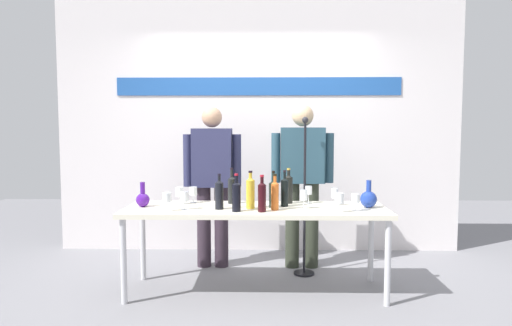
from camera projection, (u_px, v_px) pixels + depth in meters
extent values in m
plane|color=gray|center=(256.00, 292.00, 4.05)|extent=(10.00, 10.00, 0.00)
cube|color=silver|center=(258.00, 120.00, 5.33)|extent=(4.57, 0.10, 3.00)
cube|color=#2254A1|center=(258.00, 86.00, 5.25)|extent=(3.20, 0.01, 0.20)
cube|color=silver|center=(256.00, 210.00, 3.99)|extent=(2.23, 0.69, 0.04)
cylinder|color=silver|center=(124.00, 261.00, 3.75)|extent=(0.05, 0.05, 0.70)
cylinder|color=silver|center=(388.00, 263.00, 3.70)|extent=(0.05, 0.05, 0.70)
cylinder|color=silver|center=(143.00, 243.00, 4.34)|extent=(0.05, 0.05, 0.70)
cylinder|color=silver|center=(371.00, 244.00, 4.29)|extent=(0.05, 0.05, 0.70)
sphere|color=#4C198D|center=(143.00, 200.00, 4.01)|extent=(0.12, 0.12, 0.12)
cylinder|color=#4C198D|center=(143.00, 188.00, 4.01)|extent=(0.04, 0.04, 0.11)
sphere|color=#203A96|center=(369.00, 199.00, 3.97)|extent=(0.14, 0.14, 0.14)
cylinder|color=#203A96|center=(369.00, 186.00, 3.96)|extent=(0.04, 0.04, 0.10)
cylinder|color=#30252F|center=(204.00, 226.00, 4.75)|extent=(0.14, 0.14, 0.82)
cylinder|color=#30252F|center=(221.00, 227.00, 4.74)|extent=(0.14, 0.14, 0.82)
cube|color=#2B2C4F|center=(212.00, 158.00, 4.69)|extent=(0.39, 0.22, 0.58)
cylinder|color=#2B2C4F|center=(188.00, 160.00, 4.70)|extent=(0.09, 0.09, 0.53)
cylinder|color=#2B2C4F|center=(237.00, 160.00, 4.69)|extent=(0.09, 0.09, 0.53)
sphere|color=tan|center=(212.00, 117.00, 4.66)|extent=(0.20, 0.20, 0.20)
cylinder|color=#2F3528|center=(292.00, 225.00, 4.73)|extent=(0.14, 0.14, 0.86)
cylinder|color=#2F3528|center=(312.00, 225.00, 4.72)|extent=(0.14, 0.14, 0.86)
cube|color=#29495A|center=(302.00, 155.00, 4.67)|extent=(0.43, 0.22, 0.55)
cylinder|color=#29495A|center=(276.00, 158.00, 4.68)|extent=(0.09, 0.09, 0.50)
cylinder|color=#29495A|center=(329.00, 158.00, 4.66)|extent=(0.09, 0.09, 0.50)
sphere|color=tan|center=(303.00, 116.00, 4.64)|extent=(0.21, 0.21, 0.21)
cylinder|color=black|center=(262.00, 198.00, 3.78)|extent=(0.07, 0.07, 0.22)
cone|color=black|center=(262.00, 183.00, 3.77)|extent=(0.07, 0.07, 0.03)
cylinder|color=black|center=(262.00, 181.00, 3.76)|extent=(0.03, 0.03, 0.06)
cylinder|color=#AE1826|center=(262.00, 176.00, 3.76)|extent=(0.03, 0.03, 0.02)
cylinder|color=black|center=(273.00, 195.00, 3.98)|extent=(0.08, 0.08, 0.21)
cone|color=black|center=(273.00, 182.00, 3.97)|extent=(0.08, 0.08, 0.03)
cylinder|color=black|center=(273.00, 178.00, 3.97)|extent=(0.02, 0.02, 0.09)
cylinder|color=black|center=(273.00, 172.00, 3.96)|extent=(0.03, 0.03, 0.02)
cylinder|color=gold|center=(250.00, 194.00, 3.93)|extent=(0.07, 0.07, 0.24)
cone|color=gold|center=(250.00, 179.00, 3.92)|extent=(0.07, 0.07, 0.03)
cylinder|color=gold|center=(250.00, 177.00, 3.92)|extent=(0.03, 0.03, 0.06)
cylinder|color=black|center=(250.00, 172.00, 3.92)|extent=(0.03, 0.03, 0.02)
cylinder|color=black|center=(289.00, 190.00, 4.19)|extent=(0.07, 0.07, 0.23)
cone|color=black|center=(289.00, 176.00, 4.18)|extent=(0.07, 0.07, 0.03)
cylinder|color=black|center=(289.00, 174.00, 4.18)|extent=(0.03, 0.03, 0.07)
cylinder|color=gold|center=(289.00, 169.00, 4.18)|extent=(0.03, 0.03, 0.02)
cylinder|color=black|center=(236.00, 198.00, 3.79)|extent=(0.07, 0.07, 0.22)
cone|color=black|center=(236.00, 183.00, 3.78)|extent=(0.07, 0.07, 0.03)
cylinder|color=black|center=(236.00, 180.00, 3.78)|extent=(0.03, 0.03, 0.07)
cylinder|color=#AA1827|center=(236.00, 175.00, 3.78)|extent=(0.03, 0.03, 0.02)
cylinder|color=orange|center=(275.00, 197.00, 3.86)|extent=(0.06, 0.06, 0.22)
cone|color=orange|center=(275.00, 182.00, 3.85)|extent=(0.06, 0.06, 0.03)
cylinder|color=orange|center=(275.00, 180.00, 3.85)|extent=(0.03, 0.03, 0.07)
cylinder|color=black|center=(275.00, 175.00, 3.84)|extent=(0.03, 0.03, 0.02)
cylinder|color=black|center=(285.00, 193.00, 4.03)|extent=(0.07, 0.07, 0.23)
cone|color=black|center=(285.00, 179.00, 4.02)|extent=(0.07, 0.07, 0.03)
cylinder|color=black|center=(285.00, 176.00, 4.02)|extent=(0.02, 0.02, 0.07)
cylinder|color=black|center=(285.00, 171.00, 4.02)|extent=(0.03, 0.03, 0.02)
cylinder|color=black|center=(232.00, 191.00, 4.18)|extent=(0.07, 0.07, 0.22)
cone|color=black|center=(232.00, 178.00, 4.17)|extent=(0.07, 0.07, 0.03)
cylinder|color=black|center=(232.00, 174.00, 4.17)|extent=(0.03, 0.03, 0.08)
cylinder|color=black|center=(232.00, 169.00, 4.17)|extent=(0.03, 0.03, 0.02)
cylinder|color=black|center=(219.00, 196.00, 3.90)|extent=(0.07, 0.07, 0.22)
cone|color=black|center=(219.00, 182.00, 3.89)|extent=(0.07, 0.07, 0.03)
cylinder|color=black|center=(219.00, 179.00, 3.88)|extent=(0.02, 0.02, 0.06)
cylinder|color=black|center=(219.00, 175.00, 3.88)|extent=(0.03, 0.03, 0.02)
cylinder|color=white|center=(167.00, 211.00, 3.81)|extent=(0.06, 0.06, 0.00)
cylinder|color=white|center=(167.00, 206.00, 3.81)|extent=(0.01, 0.01, 0.07)
cylinder|color=white|center=(167.00, 197.00, 3.80)|extent=(0.07, 0.07, 0.08)
cylinder|color=white|center=(193.00, 203.00, 4.23)|extent=(0.06, 0.06, 0.00)
cylinder|color=white|center=(193.00, 199.00, 4.22)|extent=(0.01, 0.01, 0.06)
cylinder|color=white|center=(193.00, 191.00, 4.22)|extent=(0.07, 0.07, 0.08)
cylinder|color=white|center=(180.00, 204.00, 4.14)|extent=(0.06, 0.06, 0.00)
cylinder|color=white|center=(180.00, 200.00, 4.14)|extent=(0.01, 0.01, 0.07)
cylinder|color=white|center=(179.00, 192.00, 4.13)|extent=(0.07, 0.07, 0.08)
cylinder|color=white|center=(185.00, 209.00, 3.89)|extent=(0.06, 0.06, 0.00)
cylinder|color=white|center=(185.00, 205.00, 3.89)|extent=(0.01, 0.01, 0.07)
cylinder|color=white|center=(185.00, 196.00, 3.88)|extent=(0.07, 0.07, 0.08)
cylinder|color=white|center=(334.00, 205.00, 4.09)|extent=(0.06, 0.06, 0.00)
cylinder|color=white|center=(335.00, 201.00, 4.08)|extent=(0.01, 0.01, 0.06)
cylinder|color=white|center=(335.00, 193.00, 4.08)|extent=(0.06, 0.06, 0.09)
cylinder|color=white|center=(340.00, 212.00, 3.76)|extent=(0.06, 0.06, 0.00)
cylinder|color=white|center=(340.00, 208.00, 3.75)|extent=(0.01, 0.01, 0.07)
cylinder|color=white|center=(340.00, 198.00, 3.75)|extent=(0.07, 0.07, 0.08)
cylinder|color=white|center=(355.00, 211.00, 3.82)|extent=(0.06, 0.06, 0.00)
cylinder|color=white|center=(355.00, 207.00, 3.81)|extent=(0.01, 0.01, 0.07)
cylinder|color=white|center=(355.00, 198.00, 3.81)|extent=(0.07, 0.07, 0.07)
cylinder|color=white|center=(304.00, 208.00, 3.93)|extent=(0.06, 0.06, 0.00)
cylinder|color=white|center=(304.00, 204.00, 3.93)|extent=(0.01, 0.01, 0.07)
cylinder|color=white|center=(304.00, 195.00, 3.92)|extent=(0.06, 0.06, 0.09)
cylinder|color=white|center=(308.00, 203.00, 4.20)|extent=(0.06, 0.06, 0.00)
cylinder|color=white|center=(308.00, 199.00, 4.20)|extent=(0.01, 0.01, 0.08)
cylinder|color=white|center=(309.00, 190.00, 4.19)|extent=(0.06, 0.06, 0.08)
cylinder|color=black|center=(304.00, 273.00, 4.52)|extent=(0.20, 0.20, 0.02)
cylinder|color=black|center=(305.00, 200.00, 4.46)|extent=(0.02, 0.02, 1.46)
sphere|color=#232328|center=(305.00, 120.00, 4.40)|extent=(0.06, 0.06, 0.06)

